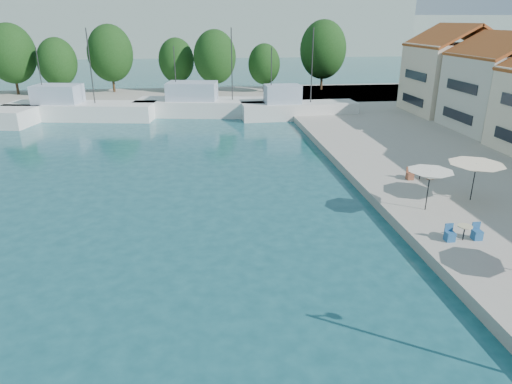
{
  "coord_description": "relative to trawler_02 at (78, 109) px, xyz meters",
  "views": [
    {
      "loc": [
        -4.1,
        1.6,
        10.64
      ],
      "look_at": [
        -1.18,
        26.0,
        1.31
      ],
      "focal_mm": 32.0,
      "sensor_mm": 36.0,
      "label": 1
    }
  ],
  "objects": [
    {
      "name": "tree_03",
      "position": [
        -5.53,
        14.17,
        4.04
      ],
      "size": [
        5.28,
        5.28,
        7.82
      ],
      "color": "#3F2B19",
      "rests_on": "quay_far"
    },
    {
      "name": "trawler_03",
      "position": [
        15.26,
        0.52,
        -0.0
      ],
      "size": [
        19.34,
        7.75,
        10.2
      ],
      "rotation": [
        0.0,
        0.0,
        -0.16
      ],
      "color": "silver",
      "rests_on": "ground"
    },
    {
      "name": "tree_02",
      "position": [
        -11.94,
        15.74,
        5.11
      ],
      "size": [
        6.53,
        6.53,
        9.67
      ],
      "color": "#3F2B19",
      "rests_on": "quay_far"
    },
    {
      "name": "tree_06",
      "position": [
        16.11,
        13.12,
        4.61
      ],
      "size": [
        5.95,
        5.95,
        8.8
      ],
      "color": "#3F2B19",
      "rests_on": "quay_far"
    },
    {
      "name": "tree_05",
      "position": [
        10.57,
        16.51,
        3.92
      ],
      "size": [
        5.14,
        5.14,
        7.61
      ],
      "color": "#3F2B19",
      "rests_on": "quay_far"
    },
    {
      "name": "hill_east",
      "position": [
        58.06,
        124.76,
        4.93
      ],
      "size": [
        140.0,
        40.0,
        12.0
      ],
      "primitive_type": "cube",
      "color": "#95A398",
      "rests_on": "ground"
    },
    {
      "name": "umbrella_cream",
      "position": [
        29.58,
        -30.21,
        1.53
      ],
      "size": [
        3.18,
        3.18,
        2.25
      ],
      "color": "black",
      "rests_on": "quay_right"
    },
    {
      "name": "building_06",
      "position": [
        42.06,
        -4.24,
        4.43
      ],
      "size": [
        9.0,
        8.8,
        10.2
      ],
      "color": "beige",
      "rests_on": "quay_right"
    },
    {
      "name": "hill_west",
      "position": [
        -11.94,
        104.76,
        6.93
      ],
      "size": [
        180.0,
        40.0,
        16.0
      ],
      "primitive_type": "cube",
      "color": "#95A398",
      "rests_on": "ground"
    },
    {
      "name": "quay_far",
      "position": [
        10.06,
        11.76,
        -0.77
      ],
      "size": [
        90.0,
        16.0,
        0.6
      ],
      "primitive_type": "cube",
      "color": "#ACA69B",
      "rests_on": "ground"
    },
    {
      "name": "umbrella_white",
      "position": [
        26.25,
        -31.27,
        1.57
      ],
      "size": [
        2.51,
        2.51,
        2.29
      ],
      "color": "black",
      "rests_on": "quay_right"
    },
    {
      "name": "tree_04",
      "position": [
        1.29,
        16.47,
        5.0
      ],
      "size": [
        6.4,
        6.4,
        9.48
      ],
      "color": "#3F2B19",
      "rests_on": "quay_far"
    },
    {
      "name": "trawler_04",
      "position": [
        24.67,
        -2.69,
        0.0
      ],
      "size": [
        13.2,
        3.87,
        10.2
      ],
      "rotation": [
        0.0,
        0.0,
        0.04
      ],
      "color": "silver",
      "rests_on": "ground"
    },
    {
      "name": "tree_07",
      "position": [
        23.25,
        14.1,
        3.48
      ],
      "size": [
        4.63,
        4.63,
        6.85
      ],
      "color": "#3F2B19",
      "rests_on": "quay_far"
    },
    {
      "name": "cafe_table_03",
      "position": [
        28.29,
        -26.25,
        -0.18
      ],
      "size": [
        1.82,
        0.7,
        0.76
      ],
      "color": "black",
      "rests_on": "quay_right"
    },
    {
      "name": "tree_08",
      "position": [
        32.21,
        15.28,
        5.36
      ],
      "size": [
        6.82,
        6.82,
        10.09
      ],
      "color": "#3F2B19",
      "rests_on": "quay_far"
    },
    {
      "name": "trawler_02",
      "position": [
        0.0,
        0.0,
        0.0
      ],
      "size": [
        16.96,
        6.84,
        10.2
      ],
      "rotation": [
        0.0,
        0.0,
        -0.16
      ],
      "color": "white",
      "rests_on": "ground"
    },
    {
      "name": "cafe_table_02",
      "position": [
        26.3,
        -35.11,
        -0.18
      ],
      "size": [
        1.82,
        0.7,
        0.76
      ],
      "color": "black",
      "rests_on": "quay_right"
    },
    {
      "name": "building_05",
      "position": [
        42.06,
        -13.24,
        4.19
      ],
      "size": [
        8.4,
        8.8,
        9.7
      ],
      "color": "beige",
      "rests_on": "quay_right"
    }
  ]
}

